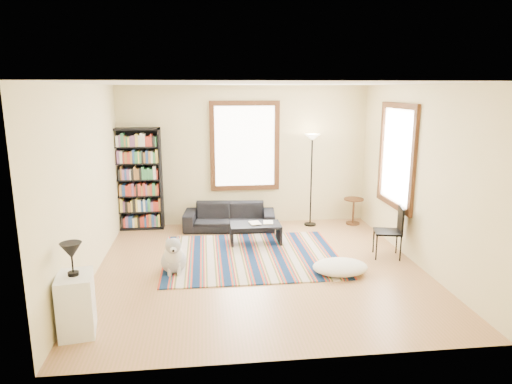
{
  "coord_description": "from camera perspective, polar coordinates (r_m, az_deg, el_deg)",
  "views": [
    {
      "loc": [
        -0.82,
        -6.63,
        2.73
      ],
      "look_at": [
        0.0,
        0.5,
        1.1
      ],
      "focal_mm": 32.0,
      "sensor_mm": 36.0,
      "label": 1
    }
  ],
  "objects": [
    {
      "name": "rug",
      "position": [
        7.66,
        -0.59,
        -7.99
      ],
      "size": [
        2.87,
        2.3,
        0.02
      ],
      "primitive_type": "cube",
      "color": "#0D2345",
      "rests_on": "floor"
    },
    {
      "name": "wall_right",
      "position": [
        7.55,
        20.07,
        1.88
      ],
      "size": [
        0.1,
        5.0,
        2.8
      ],
      "primitive_type": "cube",
      "color": "beige",
      "rests_on": "floor"
    },
    {
      "name": "ceiling",
      "position": [
        6.68,
        0.51,
        13.83
      ],
      "size": [
        5.0,
        5.0,
        0.1
      ],
      "primitive_type": "cube",
      "color": "white",
      "rests_on": "floor"
    },
    {
      "name": "window_right",
      "position": [
        8.2,
        17.21,
        4.31
      ],
      "size": [
        0.06,
        1.2,
        1.6
      ],
      "primitive_type": "cube",
      "color": "white",
      "rests_on": "wall_right"
    },
    {
      "name": "dog",
      "position": [
        7.06,
        -10.28,
        -7.55
      ],
      "size": [
        0.47,
        0.63,
        0.6
      ],
      "primitive_type": null,
      "rotation": [
        0.0,
        0.0,
        0.07
      ],
      "color": "silver",
      "rests_on": "floor"
    },
    {
      "name": "sofa",
      "position": [
        9.03,
        -3.34,
        -3.1
      ],
      "size": [
        1.84,
        0.88,
        0.52
      ],
      "primitive_type": "imported",
      "rotation": [
        0.0,
        0.0,
        -0.11
      ],
      "color": "black",
      "rests_on": "floor"
    },
    {
      "name": "wall_front",
      "position": [
        4.37,
        4.61,
        -4.97
      ],
      "size": [
        5.0,
        0.1,
        2.8
      ],
      "primitive_type": "cube",
      "color": "beige",
      "rests_on": "floor"
    },
    {
      "name": "floor",
      "position": [
        7.23,
        0.46,
        -9.8
      ],
      "size": [
        5.0,
        5.0,
        0.1
      ],
      "primitive_type": "cube",
      "color": "#B07750",
      "rests_on": "ground"
    },
    {
      "name": "book_a",
      "position": [
        8.17,
        -0.77,
        -3.97
      ],
      "size": [
        0.27,
        0.22,
        0.02
      ],
      "primitive_type": "imported",
      "rotation": [
        0.0,
        0.0,
        0.15
      ],
      "color": "beige",
      "rests_on": "coffee_table"
    },
    {
      "name": "window_back",
      "position": [
        9.2,
        -1.41,
        5.74
      ],
      "size": [
        1.2,
        0.06,
        1.6
      ],
      "primitive_type": "cube",
      "color": "white",
      "rests_on": "wall_back"
    },
    {
      "name": "side_table",
      "position": [
        9.58,
        12.06,
        -2.37
      ],
      "size": [
        0.53,
        0.53,
        0.54
      ],
      "primitive_type": "cylinder",
      "rotation": [
        0.0,
        0.0,
        0.42
      ],
      "color": "#462811",
      "rests_on": "floor"
    },
    {
      "name": "folding_chair",
      "position": [
        7.83,
        16.13,
        -4.81
      ],
      "size": [
        0.5,
        0.49,
        0.86
      ],
      "primitive_type": "cube",
      "rotation": [
        0.0,
        0.0,
        -0.24
      ],
      "color": "black",
      "rests_on": "floor"
    },
    {
      "name": "white_cabinet",
      "position": [
        5.68,
        -21.55,
        -12.91
      ],
      "size": [
        0.46,
        0.56,
        0.7
      ],
      "primitive_type": "cube",
      "rotation": [
        0.0,
        0.0,
        0.16
      ],
      "color": "white",
      "rests_on": "floor"
    },
    {
      "name": "book_b",
      "position": [
        8.25,
        0.92,
        -3.83
      ],
      "size": [
        0.2,
        0.26,
        0.02
      ],
      "primitive_type": "imported",
      "rotation": [
        0.0,
        0.0,
        -0.13
      ],
      "color": "beige",
      "rests_on": "coffee_table"
    },
    {
      "name": "coffee_table",
      "position": [
        8.24,
        -0.08,
        -5.22
      ],
      "size": [
        1.02,
        0.81,
        0.36
      ],
      "primitive_type": "cube",
      "rotation": [
        0.0,
        0.0,
        -0.4
      ],
      "color": "black",
      "rests_on": "floor"
    },
    {
      "name": "table_lamp",
      "position": [
        5.48,
        -22.02,
        -7.79
      ],
      "size": [
        0.27,
        0.27,
        0.38
      ],
      "primitive_type": null,
      "rotation": [
        0.0,
        0.0,
        -0.16
      ],
      "color": "black",
      "rests_on": "white_cabinet"
    },
    {
      "name": "bookshelf",
      "position": [
        9.2,
        -14.46,
        1.55
      ],
      "size": [
        0.9,
        0.3,
        2.0
      ],
      "primitive_type": "cube",
      "color": "black",
      "rests_on": "floor"
    },
    {
      "name": "wall_back",
      "position": [
        9.31,
        -1.45,
        4.58
      ],
      "size": [
        5.0,
        0.1,
        2.8
      ],
      "primitive_type": "cube",
      "color": "beige",
      "rests_on": "floor"
    },
    {
      "name": "floor_lamp",
      "position": [
        9.21,
        6.92,
        1.43
      ],
      "size": [
        0.39,
        0.39,
        1.86
      ],
      "primitive_type": null,
      "rotation": [
        0.0,
        0.0,
        -0.39
      ],
      "color": "black",
      "rests_on": "floor"
    },
    {
      "name": "wall_left",
      "position": [
        6.98,
        -20.79,
        0.97
      ],
      "size": [
        0.1,
        5.0,
        2.8
      ],
      "primitive_type": "cube",
      "color": "beige",
      "rests_on": "floor"
    },
    {
      "name": "floor_cushion",
      "position": [
        7.07,
        10.47,
        -9.2
      ],
      "size": [
        0.93,
        0.76,
        0.21
      ],
      "primitive_type": "ellipsoid",
      "rotation": [
        0.0,
        0.0,
        -0.17
      ],
      "color": "white",
      "rests_on": "floor"
    }
  ]
}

